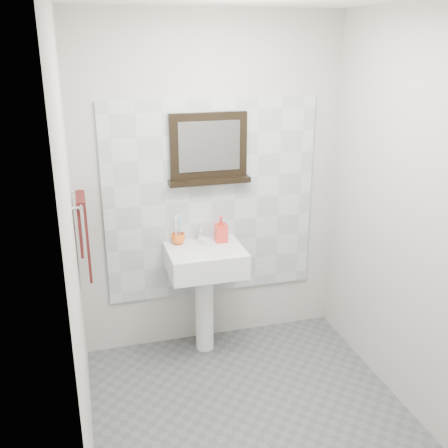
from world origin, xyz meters
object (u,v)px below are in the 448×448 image
at_px(toothbrush_cup, 178,239).
at_px(hand_towel, 84,230).
at_px(pedestal_sink, 205,271).
at_px(soap_dispenser, 221,229).
at_px(framed_mirror, 209,150).

bearing_deg(toothbrush_cup, hand_towel, -161.06).
bearing_deg(toothbrush_cup, pedestal_sink, -38.72).
bearing_deg(hand_towel, soap_dispenser, 10.81).
distance_m(toothbrush_cup, hand_towel, 0.73).
bearing_deg(hand_towel, pedestal_sink, 6.21).
bearing_deg(hand_towel, framed_mirror, 16.85).
relative_size(pedestal_sink, hand_towel, 1.75).
bearing_deg(toothbrush_cup, soap_dispenser, -7.15).
xyz_separation_m(toothbrush_cup, soap_dispenser, (0.32, -0.04, 0.06)).
bearing_deg(soap_dispenser, framed_mirror, 128.03).
bearing_deg(soap_dispenser, pedestal_sink, -145.70).
distance_m(soap_dispenser, framed_mirror, 0.59).
xyz_separation_m(pedestal_sink, soap_dispenser, (0.15, 0.10, 0.28)).
distance_m(toothbrush_cup, framed_mirror, 0.69).
relative_size(framed_mirror, hand_towel, 1.10).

